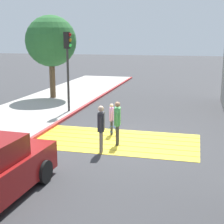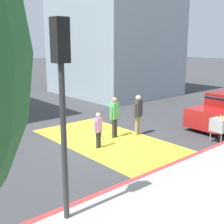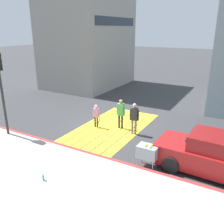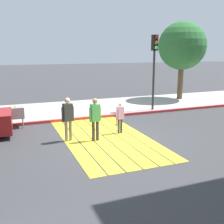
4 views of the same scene
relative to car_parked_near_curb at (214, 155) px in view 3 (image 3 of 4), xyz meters
name	(u,v)px [view 3 (image 3 of 4)]	position (x,y,z in m)	size (l,w,h in m)	color
ground_plane	(112,127)	(2.00, 5.59, -0.73)	(120.00, 120.00, 0.00)	#38383A
crosswalk_stripes	(112,127)	(2.00, 5.59, -0.73)	(6.40, 3.25, 0.01)	yellow
sidewalk_west	(38,176)	(-3.60, 5.59, -0.67)	(4.80, 40.00, 0.12)	#ADA8A0
curb_painted	(77,150)	(-1.25, 5.59, -0.67)	(0.16, 40.00, 0.13)	#BC3333
building_far_north	(88,28)	(10.50, 12.94, 4.60)	(8.00, 6.03, 10.66)	gray
car_parked_near_curb	(214,155)	(0.00, 0.00, 0.00)	(2.13, 4.37, 1.57)	maroon
traffic_light_corner	(0,78)	(-1.58, 9.77, 2.30)	(0.39, 0.28, 4.24)	#2D2D2D
tennis_ball_cart	(148,152)	(-0.90, 2.33, -0.04)	(0.56, 0.80, 1.02)	#99999E
water_bottle	(43,178)	(-3.74, 5.18, -0.50)	(0.07, 0.07, 0.22)	#33A5BF
pedestrian_adult_lead	(121,112)	(2.15, 5.12, 0.24)	(0.26, 0.49, 1.67)	#333338
pedestrian_adult_trailing	(134,117)	(1.80, 4.15, 0.25)	(0.27, 0.49, 1.69)	gray
pedestrian_child_with_racket	(96,115)	(1.61, 6.37, 0.02)	(0.32, 0.41, 1.33)	#333338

